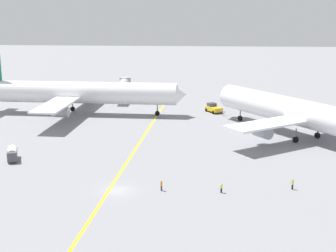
# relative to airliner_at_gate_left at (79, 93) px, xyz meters

# --- Properties ---
(ground_plane) EXTENTS (600.00, 600.00, 0.00)m
(ground_plane) POSITION_rel_airliner_at_gate_left_xyz_m (20.25, -55.90, -5.84)
(ground_plane) COLOR gray
(taxiway_stripe) EXTENTS (5.63, 119.91, 0.01)m
(taxiway_stripe) POSITION_rel_airliner_at_gate_left_xyz_m (19.26, -45.90, -5.84)
(taxiway_stripe) COLOR yellow
(taxiway_stripe) RESTS_ON ground
(airliner_at_gate_left) EXTENTS (57.71, 46.63, 16.39)m
(airliner_at_gate_left) POSITION_rel_airliner_at_gate_left_xyz_m (0.00, 0.00, 0.00)
(airliner_at_gate_left) COLOR white
(airliner_at_gate_left) RESTS_ON ground
(airliner_being_pushed) EXTENTS (37.34, 46.15, 16.34)m
(airliner_being_pushed) POSITION_rel_airliner_at_gate_left_xyz_m (54.58, -20.70, -0.17)
(airliner_being_pushed) COLOR white
(airliner_being_pushed) RESTS_ON ground
(pushback_tug) EXTENTS (5.49, 7.94, 2.77)m
(pushback_tug) POSITION_rel_airliner_at_gate_left_xyz_m (36.45, 4.93, -4.68)
(pushback_tug) COLOR gold
(pushback_tug) RESTS_ON ground
(gse_fuel_bowser_stubby) EXTENTS (3.42, 5.25, 2.40)m
(gse_fuel_bowser_stubby) POSITION_rel_airliner_at_gate_left_xyz_m (-2.48, -41.78, -4.51)
(gse_fuel_bowser_stubby) COLOR silver
(gse_fuel_bowser_stubby) RESTS_ON ground
(ground_crew_wing_walker_right) EXTENTS (0.50, 0.36, 1.65)m
(ground_crew_wing_walker_right) POSITION_rel_airliner_at_gate_left_xyz_m (48.06, -53.32, -4.98)
(ground_crew_wing_walker_right) COLOR black
(ground_crew_wing_walker_right) RESTS_ON ground
(ground_crew_marshaller_foreground) EXTENTS (0.36, 0.50, 1.72)m
(ground_crew_marshaller_foreground) POSITION_rel_airliner_at_gate_left_xyz_m (27.20, -55.46, -4.94)
(ground_crew_marshaller_foreground) COLOR #2D3351
(ground_crew_marshaller_foreground) RESTS_ON ground
(ground_crew_ramp_agent_by_cones) EXTENTS (0.36, 0.47, 1.57)m
(ground_crew_ramp_agent_by_cones) POSITION_rel_airliner_at_gate_left_xyz_m (36.66, -55.64, -5.03)
(ground_crew_ramp_agent_by_cones) COLOR black
(ground_crew_ramp_agent_by_cones) RESTS_ON ground
(jet_bridge) EXTENTS (4.13, 21.49, 5.82)m
(jet_bridge) POSITION_rel_airliner_at_gate_left_xyz_m (7.67, 23.62, -1.80)
(jet_bridge) COLOR #B7B7BC
(jet_bridge) RESTS_ON ground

